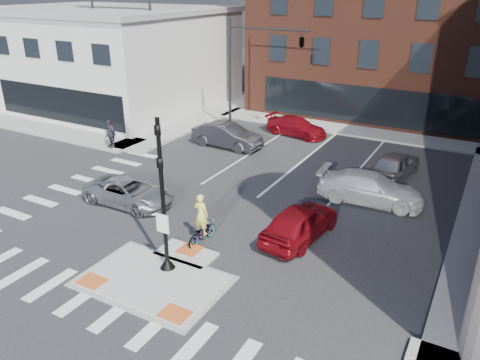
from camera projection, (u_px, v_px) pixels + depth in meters
The scene contains 18 objects.
ground at pixel (161, 275), 17.85m from camera, with size 120.00×120.00×0.00m, color #28282B.
refuge_island at pixel (157, 277), 17.62m from camera, with size 5.40×4.65×0.13m.
sidewalk_nw at pixel (114, 120), 37.63m from camera, with size 23.50×20.50×0.15m.
sidewalk_n at pixel (382, 134), 34.13m from camera, with size 26.00×3.00×0.15m, color gray.
building_nw at pixel (102, 55), 42.13m from camera, with size 20.40×16.40×14.40m.
building_n at pixel (422, 15), 39.14m from camera, with size 24.40×18.40×15.50m.
building_far_left at pixel (389, 27), 59.45m from camera, with size 10.00×12.00×10.00m, color slate.
signal_pole at pixel (164, 216), 17.24m from camera, with size 0.60×0.60×5.98m.
mast_arm_signal at pixel (281, 48), 31.44m from camera, with size 6.10×2.24×8.00m.
silver_suv at pixel (129, 192), 23.33m from camera, with size 2.17×4.70×1.31m, color #A0A2A7.
red_sedan at pixel (300, 222), 20.14m from camera, with size 1.84×4.57×1.56m, color maroon.
white_pickup at pixel (370, 188), 23.50m from camera, with size 2.13×5.24×1.52m, color white.
bg_car_dark at pixel (227, 136), 31.41m from camera, with size 1.69×4.86×1.60m, color #26262B.
bg_car_silver at pixel (395, 164), 26.61m from camera, with size 1.76×4.37×1.49m, color #A0A3A7.
bg_car_red at pixel (296, 127), 33.84m from camera, with size 1.87×4.60×1.34m, color maroon.
cyclist at pixel (202, 227), 19.79m from camera, with size 0.73×1.85×2.28m.
pedestrian_a at pixel (110, 135), 30.90m from camera, with size 0.79×0.62×1.63m, color black.
pedestrian_b at pixel (110, 134), 30.85m from camera, with size 1.11×0.46×1.89m, color #35303B.
Camera 1 is at (9.95, -11.62, 10.32)m, focal length 35.00 mm.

